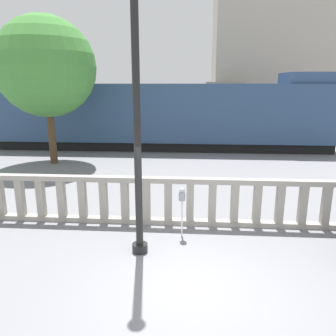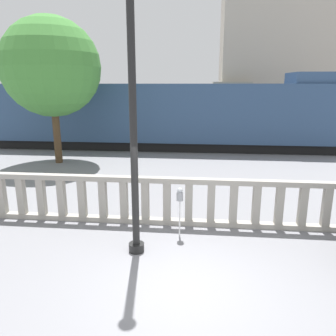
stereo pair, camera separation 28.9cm
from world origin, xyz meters
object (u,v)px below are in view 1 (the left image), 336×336
at_px(parking_meter, 182,198).
at_px(train_far, 123,109).
at_px(lamppost, 136,106).
at_px(tree_left, 46,67).
at_px(train_near, 159,115).

distance_m(parking_meter, train_far, 20.66).
xyz_separation_m(parking_meter, train_far, (-5.56, 19.89, 0.75)).
xyz_separation_m(lamppost, parking_meter, (0.95, 0.90, -2.32)).
xyz_separation_m(train_far, tree_left, (-0.98, -12.36, 2.77)).
bearing_deg(tree_left, lamppost, -56.44).
height_order(train_near, train_far, train_near).
relative_size(train_near, tree_left, 3.01).
distance_m(train_near, tree_left, 6.90).
bearing_deg(train_far, parking_meter, -74.39).
bearing_deg(tree_left, parking_meter, -49.03).
xyz_separation_m(train_near, tree_left, (-4.77, -4.29, 2.54)).
height_order(train_near, tree_left, tree_left).
bearing_deg(parking_meter, tree_left, 130.97).
xyz_separation_m(lamppost, train_near, (-0.82, 12.72, -1.34)).
bearing_deg(lamppost, train_near, 93.68).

